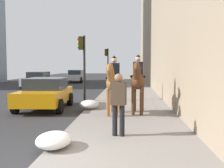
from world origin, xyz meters
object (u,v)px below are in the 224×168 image
at_px(traffic_light_far_curb, 107,60).
at_px(mounted_horse_far, 138,80).
at_px(car_near_lane, 38,80).
at_px(car_mid_lane, 76,76).
at_px(traffic_light_near_curb, 83,58).
at_px(mounted_horse_near, 114,82).
at_px(car_far_lane, 45,93).
at_px(pedestrian_greeting, 118,100).

bearing_deg(traffic_light_far_curb, mounted_horse_far, -171.31).
xyz_separation_m(car_near_lane, car_mid_lane, (8.33, -1.70, -0.01)).
height_order(car_near_lane, traffic_light_near_curb, traffic_light_near_curb).
xyz_separation_m(mounted_horse_near, car_near_lane, (12.89, 7.38, -0.65)).
xyz_separation_m(car_far_lane, traffic_light_far_curb, (15.25, -1.66, 1.74)).
bearing_deg(traffic_light_near_curb, car_near_lane, 31.62).
bearing_deg(traffic_light_far_curb, mounted_horse_near, -174.56).
relative_size(pedestrian_greeting, car_mid_lane, 0.41).
relative_size(car_near_lane, car_mid_lane, 1.06).
height_order(pedestrian_greeting, car_mid_lane, pedestrian_greeting).
bearing_deg(car_mid_lane, traffic_light_far_curb, 43.86).
bearing_deg(car_near_lane, traffic_light_far_curb, 125.81).
height_order(car_far_lane, traffic_light_near_curb, traffic_light_near_curb).
bearing_deg(mounted_horse_near, traffic_light_far_curb, -168.71).
relative_size(mounted_horse_far, car_far_lane, 0.58).
bearing_deg(mounted_horse_near, mounted_horse_far, 115.00).
bearing_deg(mounted_horse_near, car_mid_lane, -159.18).
bearing_deg(car_far_lane, car_near_lane, -161.95).
relative_size(car_far_lane, traffic_light_near_curb, 1.12).
xyz_separation_m(pedestrian_greeting, traffic_light_far_curb, (20.31, 1.94, 1.39)).
xyz_separation_m(car_near_lane, traffic_light_near_curb, (-8.93, -5.50, 1.68)).
distance_m(mounted_horse_near, car_mid_lane, 21.98).
xyz_separation_m(car_near_lane, car_far_lane, (-11.00, -4.09, -0.00)).
height_order(mounted_horse_far, car_near_lane, mounted_horse_far).
xyz_separation_m(car_far_lane, traffic_light_near_curb, (2.07, -1.41, 1.68)).
xyz_separation_m(mounted_horse_far, traffic_light_far_curb, (16.82, 2.57, 1.04)).
relative_size(mounted_horse_near, traffic_light_near_curb, 0.64).
xyz_separation_m(pedestrian_greeting, traffic_light_near_curb, (7.13, 2.19, 1.33)).
xyz_separation_m(mounted_horse_near, pedestrian_greeting, (-3.16, -0.30, -0.30)).
relative_size(mounted_horse_near, car_far_lane, 0.57).
distance_m(mounted_horse_near, car_near_lane, 14.87).
relative_size(car_near_lane, traffic_light_far_curb, 1.18).
relative_size(car_mid_lane, traffic_light_far_curb, 1.11).
height_order(mounted_horse_near, car_mid_lane, mounted_horse_near).
bearing_deg(car_near_lane, traffic_light_near_curb, 30.92).
height_order(pedestrian_greeting, traffic_light_far_curb, traffic_light_far_curb).
bearing_deg(mounted_horse_far, car_near_lane, -141.72).
distance_m(pedestrian_greeting, traffic_light_near_curb, 7.57).
height_order(mounted_horse_near, car_near_lane, mounted_horse_near).
relative_size(car_near_lane, car_far_lane, 1.08).
distance_m(mounted_horse_near, traffic_light_near_curb, 4.51).
xyz_separation_m(traffic_light_near_curb, traffic_light_far_curb, (13.18, -0.25, 0.06)).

